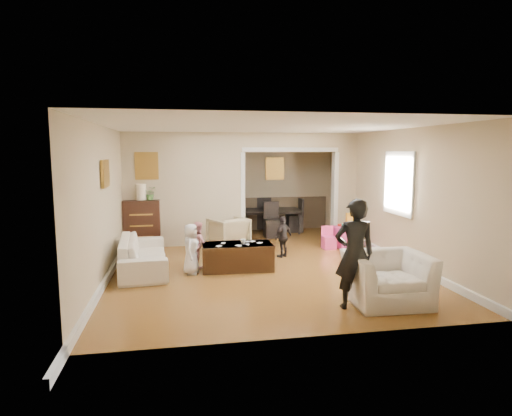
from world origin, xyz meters
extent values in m
plane|color=olive|center=(0.00, 0.00, 0.00)|extent=(7.00, 7.00, 0.00)
cube|color=tan|center=(-1.38, 1.80, 1.30)|extent=(2.75, 0.18, 2.60)
cube|color=tan|center=(2.48, 1.80, 1.30)|extent=(0.55, 0.18, 2.60)
cube|color=tan|center=(1.10, 1.80, 2.42)|extent=(2.22, 0.18, 0.35)
cube|color=white|center=(2.73, -0.40, 1.55)|extent=(0.03, 0.95, 1.10)
cube|color=brown|center=(-2.20, 1.70, 1.85)|extent=(0.45, 0.03, 0.55)
cube|color=brown|center=(-2.71, -0.60, 1.80)|extent=(0.03, 0.55, 0.40)
cube|color=brown|center=(1.10, 3.44, 1.70)|extent=(0.45, 0.03, 0.55)
imported|color=beige|center=(-2.17, -0.20, 0.30)|extent=(0.96, 2.12, 0.60)
imported|color=tan|center=(-0.43, 1.32, 0.35)|extent=(1.01, 1.02, 0.70)
imported|color=beige|center=(1.42, -2.59, 0.36)|extent=(1.14, 1.00, 0.72)
cube|color=black|center=(-2.33, 1.67, 0.55)|extent=(0.79, 0.45, 1.09)
cylinder|color=#FAEDCC|center=(-2.33, 1.67, 1.27)|extent=(0.22, 0.22, 0.36)
imported|color=#487D37|center=(-2.13, 1.67, 1.24)|extent=(0.27, 0.23, 0.29)
cube|color=#372111|center=(-0.46, -0.45, 0.24)|extent=(1.31, 0.70, 0.48)
imported|color=silver|center=(-0.36, -0.50, 0.53)|extent=(0.10, 0.10, 0.09)
cube|color=#DA398C|center=(2.23, 0.97, 0.23)|extent=(0.54, 0.54, 0.47)
cube|color=yellow|center=(2.35, 1.07, 0.62)|extent=(0.21, 0.09, 0.30)
cylinder|color=#2AD3C7|center=(2.13, 0.92, 0.51)|extent=(0.08, 0.08, 0.08)
cube|color=red|center=(2.11, 1.09, 0.49)|extent=(0.10, 0.09, 0.05)
imported|color=white|center=(2.28, 0.85, 0.50)|extent=(0.24, 0.24, 0.05)
imported|color=black|center=(0.81, 3.00, 0.31)|extent=(1.80, 1.04, 0.62)
imported|color=black|center=(0.86, -2.69, 0.77)|extent=(0.59, 0.41, 1.54)
imported|color=silver|center=(-1.31, -0.60, 0.45)|extent=(0.38, 0.49, 0.90)
imported|color=pink|center=(-1.16, -0.15, 0.43)|extent=(0.44, 0.50, 0.86)
imported|color=black|center=(0.59, 0.30, 0.43)|extent=(0.52, 0.47, 0.85)
cube|color=white|center=(-0.25, -0.30, 0.48)|extent=(0.10, 0.10, 0.00)
cube|color=white|center=(-0.71, -0.36, 0.48)|extent=(0.10, 0.11, 0.00)
cube|color=white|center=(-0.82, -0.60, 0.48)|extent=(0.13, 0.13, 0.00)
cube|color=white|center=(-0.47, -0.62, 0.48)|extent=(0.14, 0.14, 0.00)
cube|color=white|center=(-0.29, -0.55, 0.48)|extent=(0.07, 0.08, 0.00)
cube|color=white|center=(-0.05, -0.46, 0.48)|extent=(0.12, 0.12, 0.00)
cube|color=white|center=(-0.16, -0.30, 0.48)|extent=(0.13, 0.12, 0.00)
camera|label=1|loc=(-1.48, -8.12, 2.17)|focal=30.06mm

